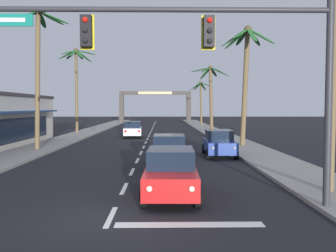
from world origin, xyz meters
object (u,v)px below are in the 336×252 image
(palm_right_farthest, at_px, (201,94))
(town_gateway_arch, at_px, (155,102))
(sedan_oncoming_far, at_px, (133,129))
(sedan_parked_nearest_kerb, at_px, (219,143))
(palm_left_second, at_px, (38,48))
(sedan_lead_at_stop_bar, at_px, (171,172))
(traffic_signal_mast, at_px, (211,50))
(palm_right_nearest, at_px, (334,23))
(palm_right_third, at_px, (211,87))
(palm_left_third, at_px, (76,70))
(palm_right_second, at_px, (246,63))
(sedan_third_in_queue, at_px, (169,151))

(palm_right_farthest, height_order, town_gateway_arch, palm_right_farthest)
(sedan_oncoming_far, bearing_deg, sedan_parked_nearest_kerb, -65.08)
(palm_right_farthest, bearing_deg, palm_left_second, -114.27)
(sedan_lead_at_stop_bar, height_order, town_gateway_arch, town_gateway_arch)
(traffic_signal_mast, bearing_deg, town_gateway_arch, 92.66)
(sedan_oncoming_far, xyz_separation_m, palm_right_nearest, (9.10, -24.62, 5.25))
(palm_right_farthest, bearing_deg, palm_right_third, -91.78)
(palm_right_farthest, bearing_deg, palm_left_third, -132.27)
(palm_right_second, xyz_separation_m, palm_right_third, (-0.70, 15.71, -1.03))
(sedan_lead_at_stop_bar, height_order, sedan_parked_nearest_kerb, same)
(palm_right_second, bearing_deg, sedan_lead_at_stop_bar, -111.67)
(palm_right_third, bearing_deg, palm_right_nearest, -89.77)
(palm_right_third, relative_size, palm_right_farthest, 1.11)
(palm_right_nearest, relative_size, palm_right_second, 0.92)
(sedan_lead_at_stop_bar, distance_m, palm_right_second, 18.05)
(traffic_signal_mast, height_order, palm_right_third, palm_right_third)
(sedan_lead_at_stop_bar, height_order, palm_right_second, palm_right_second)
(traffic_signal_mast, distance_m, town_gateway_arch, 63.02)
(palm_right_farthest, bearing_deg, town_gateway_arch, 119.69)
(palm_left_third, bearing_deg, traffic_signal_mast, -70.00)
(sedan_lead_at_stop_bar, distance_m, palm_right_farthest, 47.93)
(sedan_lead_at_stop_bar, relative_size, palm_right_nearest, 0.51)
(palm_left_second, relative_size, palm_right_farthest, 1.38)
(traffic_signal_mast, xyz_separation_m, sedan_lead_at_stop_bar, (-1.15, 1.81, -4.00))
(traffic_signal_mast, xyz_separation_m, palm_left_third, (-11.36, 31.19, 2.51))
(sedan_oncoming_far, height_order, town_gateway_arch, town_gateway_arch)
(palm_right_third, bearing_deg, sedan_parked_nearest_kerb, -96.12)
(traffic_signal_mast, bearing_deg, palm_right_third, 82.39)
(sedan_third_in_queue, relative_size, palm_left_third, 0.45)
(palm_right_nearest, xyz_separation_m, town_gateway_arch, (-7.52, 60.98, -1.94))
(palm_left_third, bearing_deg, palm_right_nearest, -61.37)
(sedan_parked_nearest_kerb, height_order, palm_left_second, palm_left_second)
(palm_right_nearest, bearing_deg, sedan_oncoming_far, 110.28)
(sedan_lead_at_stop_bar, distance_m, palm_left_second, 17.54)
(palm_right_third, bearing_deg, town_gateway_arch, 104.04)
(sedan_third_in_queue, relative_size, palm_right_farthest, 0.60)
(palm_right_farthest, bearing_deg, palm_right_second, -89.62)
(town_gateway_arch, bearing_deg, sedan_third_in_queue, -88.09)
(palm_left_third, bearing_deg, palm_right_third, 7.98)
(traffic_signal_mast, bearing_deg, sedan_lead_at_stop_bar, 122.37)
(palm_left_third, relative_size, palm_right_nearest, 1.13)
(traffic_signal_mast, height_order, sedan_oncoming_far, traffic_signal_mast)
(sedan_third_in_queue, bearing_deg, town_gateway_arch, 91.91)
(palm_left_second, bearing_deg, sedan_parked_nearest_kerb, -13.93)
(sedan_third_in_queue, bearing_deg, traffic_signal_mast, -82.36)
(sedan_lead_at_stop_bar, xyz_separation_m, palm_right_third, (5.61, 31.60, 4.74))
(sedan_parked_nearest_kerb, xyz_separation_m, palm_left_third, (-13.55, 19.00, 6.51))
(sedan_oncoming_far, distance_m, palm_right_farthest, 24.86)
(palm_left_second, distance_m, town_gateway_arch, 48.33)
(sedan_third_in_queue, bearing_deg, palm_right_farthest, 81.61)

